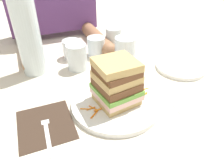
{
  "coord_description": "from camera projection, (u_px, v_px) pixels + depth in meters",
  "views": [
    {
      "loc": [
        -0.21,
        -0.44,
        0.4
      ],
      "look_at": [
        -0.01,
        0.02,
        0.05
      ],
      "focal_mm": 34.39,
      "sensor_mm": 36.0,
      "label": 1
    }
  ],
  "objects": [
    {
      "name": "ground_plane",
      "position": [
        118.0,
        102.0,
        0.63
      ],
      "size": [
        3.0,
        3.0,
        0.0
      ],
      "primitive_type": "plane",
      "color": "beige"
    },
    {
      "name": "main_plate",
      "position": [
        116.0,
        103.0,
        0.61
      ],
      "size": [
        0.25,
        0.25,
        0.01
      ],
      "primitive_type": "cylinder",
      "color": "white",
      "rests_on": "ground_plane"
    },
    {
      "name": "sandwich",
      "position": [
        116.0,
        83.0,
        0.57
      ],
      "size": [
        0.12,
        0.13,
        0.13
      ],
      "color": "tan",
      "rests_on": "main_plate"
    },
    {
      "name": "carrot_shred_0",
      "position": [
        93.0,
        108.0,
        0.58
      ],
      "size": [
        0.02,
        0.03,
        0.0
      ],
      "primitive_type": "cylinder",
      "rotation": [
        0.0,
        1.57,
        2.09
      ],
      "color": "orange",
      "rests_on": "main_plate"
    },
    {
      "name": "carrot_shred_1",
      "position": [
        91.0,
        108.0,
        0.58
      ],
      "size": [
        0.03,
        0.01,
        0.0
      ],
      "primitive_type": "cylinder",
      "rotation": [
        0.0,
        1.57,
        0.1
      ],
      "color": "orange",
      "rests_on": "main_plate"
    },
    {
      "name": "carrot_shred_2",
      "position": [
        98.0,
        110.0,
        0.58
      ],
      "size": [
        0.02,
        0.01,
        0.0
      ],
      "primitive_type": "cylinder",
      "rotation": [
        0.0,
        1.57,
        0.09
      ],
      "color": "orange",
      "rests_on": "main_plate"
    },
    {
      "name": "carrot_shred_3",
      "position": [
        85.0,
        109.0,
        0.58
      ],
      "size": [
        0.03,
        0.01,
        0.0
      ],
      "primitive_type": "cylinder",
      "rotation": [
        0.0,
        1.57,
        5.83
      ],
      "color": "orange",
      "rests_on": "main_plate"
    },
    {
      "name": "carrot_shred_4",
      "position": [
        94.0,
        114.0,
        0.56
      ],
      "size": [
        0.03,
        0.02,
        0.0
      ],
      "primitive_type": "cylinder",
      "rotation": [
        0.0,
        1.57,
        0.68
      ],
      "color": "orange",
      "rests_on": "main_plate"
    },
    {
      "name": "carrot_shred_5",
      "position": [
        137.0,
        94.0,
        0.63
      ],
      "size": [
        0.01,
        0.02,
        0.0
      ],
      "primitive_type": "cylinder",
      "rotation": [
        0.0,
        1.57,
        4.4
      ],
      "color": "orange",
      "rests_on": "main_plate"
    },
    {
      "name": "carrot_shred_6",
      "position": [
        137.0,
        93.0,
        0.64
      ],
      "size": [
        0.02,
        0.02,
        0.0
      ],
      "primitive_type": "cylinder",
      "rotation": [
        0.0,
        1.57,
        0.68
      ],
      "color": "orange",
      "rests_on": "main_plate"
    },
    {
      "name": "carrot_shred_7",
      "position": [
        142.0,
        92.0,
        0.64
      ],
      "size": [
        0.01,
        0.03,
        0.0
      ],
      "primitive_type": "cylinder",
      "rotation": [
        0.0,
        1.57,
        4.43
      ],
      "color": "orange",
      "rests_on": "main_plate"
    },
    {
      "name": "carrot_shred_8",
      "position": [
        140.0,
        89.0,
        0.66
      ],
      "size": [
        0.02,
        0.02,
        0.0
      ],
      "primitive_type": "cylinder",
      "rotation": [
        0.0,
        1.57,
        5.53
      ],
      "color": "orange",
      "rests_on": "main_plate"
    },
    {
      "name": "carrot_shred_9",
      "position": [
        138.0,
        91.0,
        0.65
      ],
      "size": [
        0.03,
        0.01,
        0.0
      ],
      "primitive_type": "cylinder",
      "rotation": [
        0.0,
        1.57,
        0.26
      ],
      "color": "orange",
      "rests_on": "main_plate"
    },
    {
      "name": "carrot_shred_10",
      "position": [
        144.0,
        94.0,
        0.63
      ],
      "size": [
        0.02,
        0.01,
        0.0
      ],
      "primitive_type": "cylinder",
      "rotation": [
        0.0,
        1.57,
        0.29
      ],
      "color": "orange",
      "rests_on": "main_plate"
    },
    {
      "name": "carrot_shred_11",
      "position": [
        143.0,
        95.0,
        0.63
      ],
      "size": [
        0.03,
        0.0,
        0.0
      ],
      "primitive_type": "cylinder",
      "rotation": [
        0.0,
        1.57,
        3.2
      ],
      "color": "orange",
      "rests_on": "main_plate"
    },
    {
      "name": "carrot_shred_12",
      "position": [
        145.0,
        89.0,
        0.66
      ],
      "size": [
        0.02,
        0.01,
        0.0
      ],
      "primitive_type": "cylinder",
      "rotation": [
        0.0,
        1.57,
        6.07
      ],
      "color": "orange",
      "rests_on": "main_plate"
    },
    {
      "name": "carrot_shred_13",
      "position": [
        142.0,
        95.0,
        0.63
      ],
      "size": [
        0.03,
        0.02,
        0.0
      ],
      "primitive_type": "cylinder",
      "rotation": [
        0.0,
        1.57,
        3.63
      ],
      "color": "orange",
      "rests_on": "main_plate"
    },
    {
      "name": "carrot_shred_14",
      "position": [
        141.0,
        90.0,
        0.65
      ],
      "size": [
        0.02,
        0.02,
        0.0
      ],
      "primitive_type": "cylinder",
      "rotation": [
        0.0,
        1.57,
        2.39
      ],
      "color": "orange",
      "rests_on": "main_plate"
    },
    {
      "name": "napkin_dark",
      "position": [
        46.0,
        124.0,
        0.55
      ],
      "size": [
        0.14,
        0.16,
        0.0
      ],
      "primitive_type": "cube",
      "rotation": [
        0.0,
        0.0,
        -0.02
      ],
      "color": "#38281E",
      "rests_on": "ground_plane"
    },
    {
      "name": "fork",
      "position": [
        46.0,
        129.0,
        0.53
      ],
      "size": [
        0.02,
        0.17,
        0.0
      ],
      "color": "silver",
      "rests_on": "napkin_dark"
    },
    {
      "name": "knife",
      "position": [
        166.0,
        93.0,
        0.66
      ],
      "size": [
        0.04,
        0.2,
        0.0
      ],
      "color": "silver",
      "rests_on": "ground_plane"
    },
    {
      "name": "juice_glass",
      "position": [
        125.0,
        53.0,
        0.8
      ],
      "size": [
        0.08,
        0.08,
        0.1
      ],
      "color": "white",
      "rests_on": "ground_plane"
    },
    {
      "name": "water_bottle",
      "position": [
        28.0,
        33.0,
        0.69
      ],
      "size": [
        0.08,
        0.08,
        0.32
      ],
      "color": "silver",
      "rests_on": "ground_plane"
    },
    {
      "name": "empty_tumbler_0",
      "position": [
        114.0,
        39.0,
        0.91
      ],
      "size": [
        0.07,
        0.07,
        0.09
      ],
      "primitive_type": "cylinder",
      "color": "silver",
      "rests_on": "ground_plane"
    },
    {
      "name": "empty_tumbler_1",
      "position": [
        77.0,
        57.0,
        0.77
      ],
      "size": [
        0.07,
        0.07,
        0.09
      ],
      "primitive_type": "cylinder",
      "color": "silver",
      "rests_on": "ground_plane"
    },
    {
      "name": "empty_tumbler_2",
      "position": [
        96.0,
        47.0,
        0.86
      ],
      "size": [
        0.07,
        0.07,
        0.08
      ],
      "primitive_type": "cylinder",
      "color": "silver",
      "rests_on": "ground_plane"
    },
    {
      "name": "empty_tumbler_3",
      "position": [
        72.0,
        49.0,
        0.85
      ],
      "size": [
        0.07,
        0.07,
        0.07
      ],
      "primitive_type": "cylinder",
      "color": "silver",
      "rests_on": "ground_plane"
    },
    {
      "name": "side_plate",
      "position": [
        181.0,
        67.0,
        0.79
      ],
      "size": [
        0.18,
        0.18,
        0.01
      ],
      "primitive_type": "cylinder",
      "color": "white",
      "rests_on": "ground_plane"
    }
  ]
}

